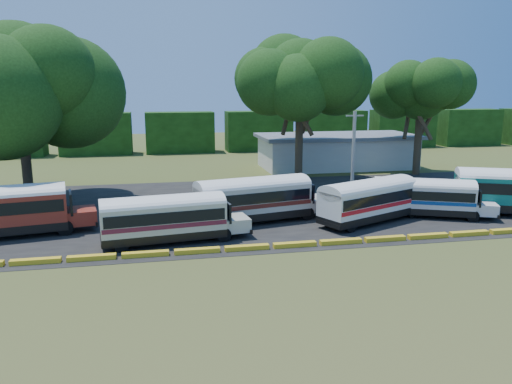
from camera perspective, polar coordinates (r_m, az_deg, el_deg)
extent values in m
plane|color=#37501A|center=(29.23, -3.61, -7.45)|extent=(160.00, 160.00, 0.00)
cube|color=black|center=(40.77, -4.54, -1.82)|extent=(64.00, 24.00, 0.02)
cube|color=yellow|center=(30.66, -23.88, -7.26)|extent=(2.70, 0.45, 0.30)
cube|color=yellow|center=(30.13, -18.27, -7.15)|extent=(2.70, 0.45, 0.30)
cube|color=yellow|center=(29.90, -12.51, -6.96)|extent=(2.70, 0.45, 0.30)
cube|color=yellow|center=(29.97, -6.74, -6.71)|extent=(2.70, 0.45, 0.30)
cube|color=yellow|center=(30.34, -1.05, -6.39)|extent=(2.70, 0.45, 0.30)
cube|color=yellow|center=(30.99, 4.45, -6.03)|extent=(2.70, 0.45, 0.30)
cube|color=yellow|center=(31.91, 9.66, -5.63)|extent=(2.70, 0.45, 0.30)
cube|color=yellow|center=(33.08, 14.54, -5.21)|extent=(2.70, 0.45, 0.30)
cube|color=yellow|center=(34.48, 19.04, -4.80)|extent=(2.70, 0.45, 0.30)
cube|color=yellow|center=(36.06, 23.17, -4.39)|extent=(2.70, 0.45, 0.30)
cube|color=yellow|center=(37.82, 26.93, -3.99)|extent=(2.70, 0.45, 0.30)
cube|color=beige|center=(61.79, 9.21, 4.47)|extent=(18.00, 8.00, 3.60)
cube|color=#5A5D62|center=(61.57, 9.27, 6.31)|extent=(19.00, 9.00, 0.40)
cube|color=black|center=(78.30, -26.60, 5.80)|extent=(10.00, 4.00, 6.00)
cube|color=black|center=(76.08, -17.81, 6.35)|extent=(10.00, 4.00, 6.00)
cube|color=black|center=(75.71, -8.69, 6.76)|extent=(10.00, 4.00, 6.00)
cube|color=black|center=(77.23, 0.30, 6.99)|extent=(10.00, 4.00, 6.00)
cube|color=black|center=(80.53, 8.75, 7.06)|extent=(10.00, 4.00, 6.00)
cube|color=black|center=(85.40, 16.39, 6.99)|extent=(10.00, 4.00, 6.00)
cube|color=black|center=(91.59, 23.10, 6.83)|extent=(10.00, 4.00, 6.00)
cylinder|color=black|center=(35.45, -20.98, -3.87)|extent=(1.07, 0.47, 1.04)
cylinder|color=black|center=(37.59, -21.03, -2.99)|extent=(1.07, 0.47, 1.04)
cube|color=maroon|center=(36.42, -19.27, -2.57)|extent=(2.23, 2.57, 0.98)
cube|color=black|center=(36.18, -20.41, -1.10)|extent=(0.57, 2.37, 1.42)
cube|color=black|center=(36.56, -17.85, -3.09)|extent=(0.63, 2.53, 0.31)
cylinder|color=black|center=(31.86, -3.70, -4.91)|extent=(0.96, 0.38, 0.93)
cylinder|color=black|center=(33.71, -4.58, -3.98)|extent=(0.96, 0.38, 0.93)
cylinder|color=black|center=(30.93, -15.15, -5.85)|extent=(0.96, 0.38, 0.93)
cylinder|color=black|center=(32.83, -15.38, -4.82)|extent=(0.96, 0.38, 0.93)
cube|color=black|center=(32.07, -10.46, -4.72)|extent=(7.86, 3.26, 0.51)
cube|color=beige|center=(31.78, -10.53, -2.81)|extent=(7.86, 3.26, 1.70)
cube|color=black|center=(31.73, -10.55, -2.46)|extent=(7.56, 3.28, 0.71)
cube|color=maroon|center=(31.87, -10.51, -3.41)|extent=(7.79, 3.29, 0.28)
ellipsoid|color=white|center=(31.57, -10.59, -1.32)|extent=(7.86, 3.26, 1.05)
cube|color=beige|center=(32.93, -2.43, -3.58)|extent=(1.92, 2.24, 0.88)
cube|color=black|center=(32.54, -3.44, -2.13)|extent=(0.41, 2.14, 1.28)
cube|color=black|center=(33.25, -1.12, -4.08)|extent=(0.45, 2.28, 0.28)
cube|color=black|center=(31.83, -17.20, -5.37)|extent=(0.45, 2.28, 0.28)
cylinder|color=black|center=(37.03, 5.90, -2.48)|extent=(1.04, 0.49, 1.01)
cylinder|color=black|center=(38.86, 4.34, -1.76)|extent=(1.04, 0.49, 1.01)
cylinder|color=black|center=(34.29, -4.14, -3.63)|extent=(1.04, 0.49, 1.01)
cylinder|color=black|center=(36.26, -5.28, -2.78)|extent=(1.04, 0.49, 1.01)
cube|color=black|center=(36.24, -0.36, -2.49)|extent=(8.59, 4.19, 0.55)
cube|color=beige|center=(35.96, -0.36, -0.65)|extent=(8.59, 4.19, 1.84)
cube|color=black|center=(35.91, -0.36, -0.31)|extent=(8.28, 4.18, 0.77)
cube|color=#541B15|center=(36.04, -0.36, -1.22)|extent=(8.52, 4.21, 0.30)
ellipsoid|color=white|center=(35.77, -0.36, 0.79)|extent=(8.59, 4.19, 1.13)
cube|color=beige|center=(38.37, 6.56, -1.29)|extent=(2.23, 2.54, 0.96)
cube|color=black|center=(37.85, 5.77, 0.07)|extent=(0.63, 2.29, 1.38)
cube|color=black|center=(38.89, 7.64, -1.75)|extent=(0.69, 2.45, 0.30)
cube|color=black|center=(34.91, -6.53, -3.30)|extent=(0.69, 2.45, 0.30)
cylinder|color=black|center=(39.28, 17.40, -2.17)|extent=(0.99, 0.64, 0.96)
cylinder|color=black|center=(40.51, 15.09, -1.61)|extent=(0.99, 0.64, 0.96)
cylinder|color=black|center=(34.41, 10.79, -3.80)|extent=(0.99, 0.64, 0.96)
cylinder|color=black|center=(35.80, 8.41, -3.09)|extent=(0.99, 0.64, 0.96)
cube|color=black|center=(37.04, 12.64, -2.52)|extent=(8.18, 5.43, 0.53)
cube|color=white|center=(36.78, 12.72, -0.80)|extent=(8.18, 5.43, 1.76)
cube|color=black|center=(36.73, 12.73, -0.48)|extent=(7.91, 5.35, 0.74)
cube|color=red|center=(36.85, 12.69, -1.33)|extent=(8.12, 5.43, 0.29)
ellipsoid|color=white|center=(36.60, 12.78, 0.55)|extent=(8.18, 5.43, 1.08)
cube|color=white|center=(40.61, 17.19, -1.08)|extent=(2.45, 2.64, 0.91)
cube|color=black|center=(39.94, 16.74, 0.12)|extent=(1.04, 2.08, 1.32)
cube|color=black|center=(41.34, 17.84, -1.44)|extent=(1.12, 2.22, 0.29)
cube|color=black|center=(34.33, 8.28, -3.66)|extent=(1.12, 2.22, 0.29)
cylinder|color=black|center=(39.68, 23.55, -2.55)|extent=(0.91, 0.58, 0.88)
cylinder|color=black|center=(41.48, 23.06, -1.91)|extent=(0.91, 0.58, 0.88)
cylinder|color=black|center=(38.91, 14.85, -2.21)|extent=(0.91, 0.58, 0.88)
cylinder|color=black|center=(40.75, 14.74, -1.57)|extent=(0.91, 0.58, 0.88)
cube|color=black|center=(40.01, 18.47, -1.85)|extent=(7.53, 4.93, 0.49)
cube|color=silver|center=(39.78, 18.57, -0.38)|extent=(7.53, 4.93, 1.62)
cube|color=black|center=(39.74, 18.59, -0.11)|extent=(7.28, 4.87, 0.68)
cube|color=navy|center=(39.85, 18.54, -0.84)|extent=(7.47, 4.94, 0.27)
ellipsoid|color=white|center=(39.63, 18.64, 0.76)|extent=(7.53, 4.93, 0.99)
cube|color=silver|center=(40.70, 24.68, -1.73)|extent=(2.24, 2.42, 0.84)
cube|color=black|center=(40.40, 24.02, -0.51)|extent=(0.94, 1.92, 1.21)
cube|color=black|center=(40.95, 25.67, -2.25)|extent=(1.02, 2.05, 0.27)
cube|color=black|center=(39.78, 13.33, -1.76)|extent=(1.02, 2.05, 0.27)
cylinder|color=black|center=(41.44, 23.77, -1.84)|extent=(1.11, 0.72, 1.08)
cylinder|color=black|center=(43.65, 23.21, -1.13)|extent=(1.11, 0.72, 1.08)
cube|color=black|center=(42.31, 21.84, -1.34)|extent=(1.26, 2.49, 0.32)
cylinder|color=#392C1C|center=(45.64, -24.78, 3.08)|extent=(0.80, 0.80, 7.05)
cylinder|color=#392C1C|center=(45.50, -23.48, 7.01)|extent=(1.30, 2.58, 4.03)
cylinder|color=#392C1C|center=(46.38, -26.08, 6.86)|extent=(2.00, 2.26, 4.03)
cylinder|color=#392C1C|center=(44.15, -25.78, 6.68)|extent=(2.62, 0.88, 4.03)
ellipsoid|color=black|center=(45.23, -25.54, 11.60)|extent=(12.28, 12.28, 9.00)
cylinder|color=#392C1C|center=(51.94, 4.93, 5.32)|extent=(0.80, 0.80, 7.45)
cylinder|color=#392C1C|center=(52.45, 6.15, 8.86)|extent=(1.34, 2.70, 4.25)
cylinder|color=#392C1C|center=(52.20, 3.67, 8.89)|extent=(2.08, 2.36, 4.25)
cylinder|color=#392C1C|center=(50.38, 5.16, 8.75)|extent=(2.74, 0.90, 4.25)
ellipsoid|color=black|center=(51.61, 5.07, 13.23)|extent=(9.68, 9.68, 7.10)
cylinder|color=#392C1C|center=(58.65, 17.97, 4.91)|extent=(0.80, 0.80, 6.17)
cylinder|color=#392C1C|center=(59.40, 18.97, 7.49)|extent=(1.20, 2.32, 3.56)
cylinder|color=#392C1C|center=(58.66, 16.89, 7.58)|extent=(1.82, 2.05, 3.56)
cylinder|color=#392C1C|center=(57.19, 18.57, 7.37)|extent=(2.35, 0.83, 3.56)
ellipsoid|color=black|center=(58.28, 18.36, 10.78)|extent=(8.13, 8.13, 5.96)
cylinder|color=gray|center=(44.58, 11.05, 4.15)|extent=(0.30, 0.30, 7.62)
cube|color=gray|center=(44.25, 11.23, 8.55)|extent=(1.60, 0.12, 0.12)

